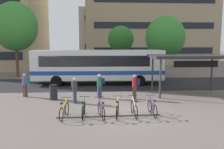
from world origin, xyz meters
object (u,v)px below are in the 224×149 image
at_px(transit_shelter, 189,58).
at_px(trash_bin, 54,92).
at_px(parked_bicycle_yellow_0, 64,111).
at_px(street_tree_0, 15,27).
at_px(parked_bicycle_purple_2, 101,110).
at_px(city_bus, 99,65).
at_px(street_tree_2, 165,37).
at_px(street_tree_1, 121,39).
at_px(commuter_teal_pack_1, 75,88).
at_px(parked_bicycle_white_4, 134,109).
at_px(commuter_navy_pack_2, 135,85).
at_px(parked_bicycle_purple_5, 152,108).
at_px(parked_bicycle_yellow_3, 117,109).
at_px(parked_bicycle_green_1, 84,110).
at_px(commuter_teal_pack_3, 25,83).
at_px(commuter_navy_pack_0, 100,84).

height_order(transit_shelter, trash_bin, transit_shelter).
relative_size(parked_bicycle_yellow_0, street_tree_0, 0.20).
height_order(parked_bicycle_purple_2, street_tree_0, street_tree_0).
bearing_deg(street_tree_0, parked_bicycle_yellow_0, -64.37).
distance_m(city_bus, street_tree_2, 9.33).
distance_m(city_bus, street_tree_1, 10.26).
bearing_deg(street_tree_1, parked_bicycle_purple_2, -98.76).
bearing_deg(commuter_teal_pack_1, parked_bicycle_white_4, 34.68).
xyz_separation_m(commuter_teal_pack_1, commuter_navy_pack_2, (4.05, 0.77, 0.03)).
bearing_deg(parked_bicycle_purple_2, parked_bicycle_purple_5, -95.43).
distance_m(city_bus, parked_bicycle_purple_2, 10.23).
height_order(parked_bicycle_purple_5, commuter_teal_pack_1, commuter_teal_pack_1).
relative_size(parked_bicycle_purple_2, parked_bicycle_yellow_3, 0.99).
distance_m(commuter_teal_pack_1, commuter_navy_pack_2, 4.13).
height_order(parked_bicycle_green_1, street_tree_1, street_tree_1).
xyz_separation_m(parked_bicycle_green_1, parked_bicycle_white_4, (2.66, 0.04, 0.00)).
distance_m(parked_bicycle_yellow_0, street_tree_2, 18.03).
height_order(parked_bicycle_yellow_3, commuter_navy_pack_2, commuter_navy_pack_2).
bearing_deg(parked_bicycle_yellow_0, parked_bicycle_purple_2, -82.57).
bearing_deg(parked_bicycle_green_1, street_tree_1, -9.36).
bearing_deg(parked_bicycle_green_1, parked_bicycle_purple_2, -97.54).
relative_size(parked_bicycle_purple_5, transit_shelter, 0.31).
bearing_deg(parked_bicycle_purple_5, transit_shelter, -41.39).
height_order(parked_bicycle_white_4, transit_shelter, transit_shelter).
height_order(commuter_teal_pack_3, street_tree_2, street_tree_2).
relative_size(parked_bicycle_purple_2, street_tree_0, 0.20).
bearing_deg(city_bus, parked_bicycle_white_4, -79.02).
height_order(parked_bicycle_yellow_3, commuter_teal_pack_1, commuter_teal_pack_1).
xyz_separation_m(parked_bicycle_yellow_3, street_tree_1, (2.16, 19.41, 4.01)).
height_order(parked_bicycle_purple_2, parked_bicycle_yellow_3, same).
bearing_deg(commuter_navy_pack_0, street_tree_0, -66.69).
distance_m(parked_bicycle_green_1, commuter_navy_pack_0, 4.38).
xyz_separation_m(parked_bicycle_purple_2, parked_bicycle_yellow_3, (0.86, 0.18, 0.00)).
bearing_deg(city_bus, transit_shelter, -36.00).
xyz_separation_m(commuter_navy_pack_0, street_tree_1, (3.02, 15.19, 3.41)).
bearing_deg(commuter_teal_pack_3, parked_bicycle_white_4, 175.74).
bearing_deg(parked_bicycle_white_4, street_tree_2, -24.21).
bearing_deg(commuter_teal_pack_1, street_tree_1, 149.74).
distance_m(parked_bicycle_purple_2, street_tree_1, 20.23).
distance_m(commuter_navy_pack_0, street_tree_0, 14.87).
bearing_deg(trash_bin, parked_bicycle_yellow_0, -72.72).
xyz_separation_m(street_tree_0, street_tree_1, (12.17, 4.44, -1.27)).
distance_m(parked_bicycle_yellow_0, commuter_teal_pack_3, 6.19).
relative_size(city_bus, commuter_navy_pack_2, 7.05).
bearing_deg(parked_bicycle_white_4, parked_bicycle_purple_2, 93.93).
height_order(parked_bicycle_green_1, trash_bin, trash_bin).
bearing_deg(parked_bicycle_yellow_0, parked_bicycle_yellow_3, -78.42).
relative_size(city_bus, commuter_navy_pack_0, 7.06).
xyz_separation_m(parked_bicycle_green_1, parked_bicycle_yellow_3, (1.77, 0.03, 0.00)).
xyz_separation_m(parked_bicycle_yellow_0, parked_bicycle_purple_2, (1.90, -0.04, 0.00)).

